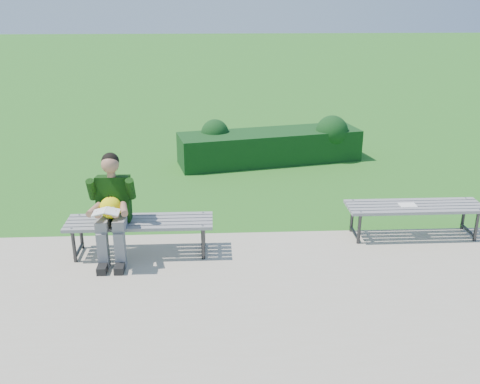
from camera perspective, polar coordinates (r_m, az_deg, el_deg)
ground at (r=7.37m, az=2.08°, el=-4.46°), size 80.00×80.00×0.00m
walkway at (r=5.83m, az=3.57°, el=-11.59°), size 30.00×3.50×0.02m
hedge at (r=10.47m, az=3.55°, el=5.12°), size 3.63×1.60×0.89m
bench_left at (r=6.74m, az=-10.64°, el=-3.43°), size 1.80×0.50×0.46m
bench_right at (r=7.47m, az=18.12°, el=-1.71°), size 1.80×0.50×0.46m
seated_boy at (r=6.58m, az=-13.50°, el=-1.41°), size 0.56×0.76×1.31m
paper_sheet at (r=7.41m, az=17.45°, el=-1.32°), size 0.22×0.16×0.01m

